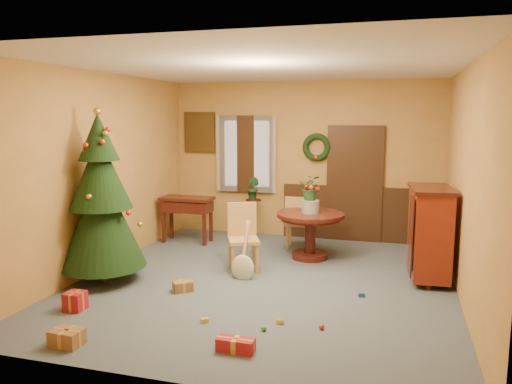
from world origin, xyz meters
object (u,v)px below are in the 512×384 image
(chair_near, at_px, (243,234))
(sideboard, at_px, (429,231))
(writing_desk, at_px, (187,208))
(dining_table, at_px, (310,227))
(christmas_tree, at_px, (101,201))

(chair_near, distance_m, sideboard, 2.63)
(chair_near, height_order, writing_desk, chair_near)
(chair_near, relative_size, sideboard, 0.76)
(dining_table, xyz_separation_m, sideboard, (1.76, -0.62, 0.18))
(dining_table, xyz_separation_m, christmas_tree, (-2.54, -1.89, 0.61))
(writing_desk, bearing_deg, sideboard, -14.43)
(writing_desk, bearing_deg, christmas_tree, -95.46)
(chair_near, relative_size, christmas_tree, 0.42)
(writing_desk, xyz_separation_m, sideboard, (4.08, -1.05, 0.08))
(writing_desk, bearing_deg, dining_table, -10.50)
(dining_table, height_order, chair_near, chair_near)
(chair_near, height_order, sideboard, sideboard)
(dining_table, relative_size, chair_near, 1.08)
(chair_near, distance_m, writing_desk, 1.96)
(chair_near, bearing_deg, dining_table, 45.58)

